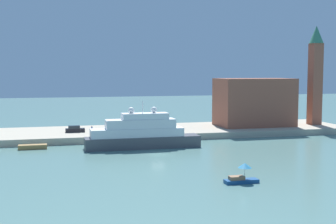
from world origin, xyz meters
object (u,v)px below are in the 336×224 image
at_px(parked_car, 75,129).
at_px(mooring_bollard, 164,132).
at_px(small_motorboat, 242,175).
at_px(bell_tower, 315,71).
at_px(work_barge, 33,147).
at_px(person_figure, 92,130).
at_px(large_yacht, 141,134).
at_px(harbor_building, 254,102).

height_order(parked_car, mooring_bollard, parked_car).
bearing_deg(small_motorboat, mooring_bollard, 91.59).
bearing_deg(mooring_bollard, bell_tower, 10.15).
relative_size(work_barge, mooring_bollard, 6.99).
bearing_deg(work_barge, bell_tower, 9.84).
bearing_deg(person_figure, large_yacht, -56.35).
height_order(bell_tower, person_figure, bell_tower).
bearing_deg(mooring_bollard, large_yacht, -128.58).
height_order(harbor_building, person_figure, harbor_building).
bearing_deg(large_yacht, person_figure, 123.65).
distance_m(harbor_building, mooring_bollard, 28.89).
xyz_separation_m(work_barge, harbor_building, (55.63, 14.04, 7.32)).
distance_m(work_barge, person_figure, 15.95).
distance_m(parked_car, mooring_bollard, 21.27).
bearing_deg(parked_car, mooring_bollard, -21.13).
height_order(small_motorboat, bell_tower, bell_tower).
relative_size(bell_tower, mooring_bollard, 32.59).
height_order(work_barge, bell_tower, bell_tower).
height_order(work_barge, harbor_building, harbor_building).
height_order(small_motorboat, harbor_building, harbor_building).
relative_size(work_barge, bell_tower, 0.21).
xyz_separation_m(large_yacht, mooring_bollard, (7.12, 8.93, -0.97)).
bearing_deg(bell_tower, large_yacht, -161.77).
distance_m(small_motorboat, harbor_building, 57.20).
bearing_deg(large_yacht, bell_tower, 18.23).
bearing_deg(large_yacht, work_barge, 169.20).
distance_m(work_barge, mooring_bollard, 29.32).
relative_size(large_yacht, parked_car, 5.33).
bearing_deg(parked_car, small_motorboat, -66.86).
relative_size(bell_tower, person_figure, 14.91).
bearing_deg(bell_tower, mooring_bollard, -169.85).
bearing_deg(work_barge, person_figure, 36.19).
bearing_deg(large_yacht, parked_car, 127.47).
distance_m(large_yacht, person_figure, 16.24).
distance_m(large_yacht, parked_car, 20.92).
distance_m(small_motorboat, bell_tower, 66.83).
distance_m(small_motorboat, mooring_bollard, 41.48).
bearing_deg(harbor_building, large_yacht, -151.75).
height_order(harbor_building, parked_car, harbor_building).
xyz_separation_m(large_yacht, bell_tower, (50.89, 16.76, 13.03)).
height_order(small_motorboat, mooring_bollard, small_motorboat).
bearing_deg(mooring_bollard, person_figure, 164.13).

